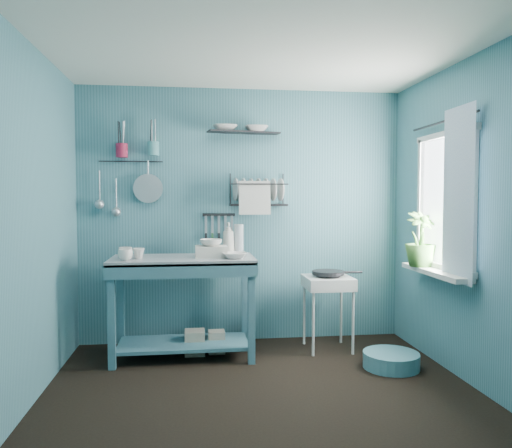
{
  "coord_description": "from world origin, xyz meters",
  "views": [
    {
      "loc": [
        -0.49,
        -3.45,
        1.43
      ],
      "look_at": [
        0.05,
        0.85,
        1.2
      ],
      "focal_mm": 35.0,
      "sensor_mm": 36.0,
      "label": 1
    }
  ],
  "objects": [
    {
      "name": "wall_front",
      "position": [
        0.0,
        -1.5,
        1.25
      ],
      "size": [
        3.2,
        0.0,
        3.2
      ],
      "primitive_type": "plane",
      "rotation": [
        -1.57,
        0.0,
        0.0
      ],
      "color": "#3A6B77",
      "rests_on": "ground"
    },
    {
      "name": "mug_right",
      "position": [
        -1.09,
        1.02,
        0.95
      ],
      "size": [
        0.17,
        0.17,
        0.1
      ],
      "primitive_type": "imported",
      "rotation": [
        0.0,
        0.0,
        1.05
      ],
      "color": "silver",
      "rests_on": "work_counter"
    },
    {
      "name": "mug_left",
      "position": [
        -1.07,
        0.86,
        0.95
      ],
      "size": [
        0.12,
        0.12,
        0.1
      ],
      "primitive_type": "imported",
      "color": "silver",
      "rests_on": "work_counter"
    },
    {
      "name": "utensil_cup_magenta",
      "position": [
        -1.16,
        1.42,
        1.88
      ],
      "size": [
        0.11,
        0.11,
        0.13
      ],
      "primitive_type": "cylinder",
      "color": "maroon",
      "rests_on": "wall_back"
    },
    {
      "name": "ladle_outer",
      "position": [
        -1.38,
        1.46,
        1.54
      ],
      "size": [
        0.01,
        0.01,
        0.3
      ],
      "primitive_type": "cylinder",
      "color": "#ADAFB5",
      "rests_on": "wall_back"
    },
    {
      "name": "colander",
      "position": [
        -0.92,
        1.45,
        1.52
      ],
      "size": [
        0.28,
        0.03,
        0.28
      ],
      "primitive_type": "cylinder",
      "rotation": [
        1.54,
        0.0,
        0.0
      ],
      "color": "#ADAFB5",
      "rests_on": "wall_back"
    },
    {
      "name": "wall_back",
      "position": [
        0.0,
        1.5,
        1.25
      ],
      "size": [
        3.2,
        0.0,
        3.2
      ],
      "primitive_type": "plane",
      "rotation": [
        1.57,
        0.0,
        0.0
      ],
      "color": "#3A6B77",
      "rests_on": "ground"
    },
    {
      "name": "mug_mid",
      "position": [
        -0.97,
        0.96,
        0.94
      ],
      "size": [
        0.14,
        0.14,
        0.09
      ],
      "primitive_type": "imported",
      "rotation": [
        0.0,
        0.0,
        0.52
      ],
      "color": "silver",
      "rests_on": "work_counter"
    },
    {
      "name": "floor_basin",
      "position": [
        1.15,
        0.5,
        0.07
      ],
      "size": [
        0.47,
        0.47,
        0.13
      ],
      "primitive_type": "cylinder",
      "color": "teal",
      "rests_on": "floor"
    },
    {
      "name": "curtain_rod",
      "position": [
        1.54,
        0.45,
        2.05
      ],
      "size": [
        0.02,
        1.05,
        0.02
      ],
      "primitive_type": "cylinder",
      "rotation": [
        1.57,
        0.0,
        0.0
      ],
      "color": "black",
      "rests_on": "wall_right"
    },
    {
      "name": "shelf_bowl_right",
      "position": [
        0.13,
        1.4,
        2.05
      ],
      "size": [
        0.24,
        0.24,
        0.06
      ],
      "primitive_type": "imported",
      "rotation": [
        0.0,
        0.0,
        -0.05
      ],
      "color": "silver",
      "rests_on": "upper_shelf"
    },
    {
      "name": "work_counter",
      "position": [
        -0.59,
        1.02,
        0.45
      ],
      "size": [
        1.32,
        0.76,
        0.9
      ],
      "primitive_type": "cube",
      "rotation": [
        0.0,
        0.0,
        0.1
      ],
      "color": "#396877",
      "rests_on": "floor"
    },
    {
      "name": "window_glass",
      "position": [
        1.59,
        0.45,
        1.4
      ],
      "size": [
        0.0,
        1.1,
        1.1
      ],
      "primitive_type": "plane",
      "rotation": [
        1.57,
        0.0,
        1.57
      ],
      "color": "white",
      "rests_on": "wall_right"
    },
    {
      "name": "shelf_bowl_left",
      "position": [
        -0.18,
        1.4,
        2.01
      ],
      "size": [
        0.25,
        0.25,
        0.06
      ],
      "primitive_type": "imported",
      "rotation": [
        0.0,
        0.0,
        0.04
      ],
      "color": "silver",
      "rests_on": "upper_shelf"
    },
    {
      "name": "upper_shelf",
      "position": [
        0.0,
        1.4,
        2.06
      ],
      "size": [
        0.72,
        0.3,
        0.01
      ],
      "primitive_type": "cube",
      "rotation": [
        0.0,
        0.0,
        0.17
      ],
      "color": "black",
      "rests_on": "wall_back"
    },
    {
      "name": "hotplate_stand",
      "position": [
        0.76,
        1.07,
        0.34
      ],
      "size": [
        0.49,
        0.49,
        0.69
      ],
      "primitive_type": "cube",
      "rotation": [
        0.0,
        0.0,
        0.15
      ],
      "color": "silver",
      "rests_on": "floor"
    },
    {
      "name": "knife_strip",
      "position": [
        -0.24,
        1.47,
        1.26
      ],
      "size": [
        0.32,
        0.02,
        0.03
      ],
      "primitive_type": "cube",
      "rotation": [
        0.0,
        0.0,
        0.0
      ],
      "color": "black",
      "rests_on": "wall_back"
    },
    {
      "name": "storage_tin_small",
      "position": [
        -0.29,
        1.1,
        0.1
      ],
      "size": [
        0.15,
        0.15,
        0.2
      ],
      "primitive_type": "cube",
      "color": "gray",
      "rests_on": "floor"
    },
    {
      "name": "water_bottle",
      "position": [
        -0.07,
        1.24,
        1.04
      ],
      "size": [
        0.09,
        0.09,
        0.28
      ],
      "primitive_type": "cylinder",
      "color": "#ACB8BF",
      "rests_on": "work_counter"
    },
    {
      "name": "dish_rack",
      "position": [
        0.14,
        1.37,
        1.51
      ],
      "size": [
        0.57,
        0.3,
        0.32
      ],
      "primitive_type": "cube",
      "rotation": [
        0.0,
        0.0,
        -0.1
      ],
      "color": "black",
      "rests_on": "wall_back"
    },
    {
      "name": "ceiling",
      "position": [
        0.0,
        0.0,
        2.5
      ],
      "size": [
        3.2,
        3.2,
        0.0
      ],
      "primitive_type": "plane",
      "rotation": [
        3.14,
        0.0,
        0.0
      ],
      "color": "silver",
      "rests_on": "ground"
    },
    {
      "name": "frying_pan",
      "position": [
        0.76,
        1.07,
        0.73
      ],
      "size": [
        0.3,
        0.3,
        0.03
      ],
      "primitive_type": "cylinder",
      "color": "black",
      "rests_on": "hotplate_stand"
    },
    {
      "name": "wash_tub",
      "position": [
        -0.34,
        1.0,
        0.95
      ],
      "size": [
        0.28,
        0.22,
        0.1
      ],
      "primitive_type": "cube",
      "color": "beige",
      "rests_on": "work_counter"
    },
    {
      "name": "wall_left",
      "position": [
        -1.6,
        0.0,
        1.25
      ],
      "size": [
        0.0,
        3.0,
        3.0
      ],
      "primitive_type": "plane",
      "rotation": [
        1.57,
        0.0,
        1.57
      ],
      "color": "#3A6B77",
      "rests_on": "ground"
    },
    {
      "name": "curtain",
      "position": [
        1.52,
        0.15,
        1.45
      ],
      "size": [
        0.0,
        1.35,
        1.35
      ],
      "primitive_type": "plane",
      "rotation": [
        1.57,
        0.0,
        1.57
      ],
      "color": "silver",
      "rests_on": "wall_right"
    },
    {
      "name": "utensil_cup_teal",
      "position": [
        -0.87,
        1.42,
        1.9
      ],
      "size": [
        0.11,
        0.11,
        0.13
      ],
      "primitive_type": "cylinder",
      "color": "teal",
      "rests_on": "wall_back"
    },
    {
      "name": "storage_tin_large",
      "position": [
        -0.49,
        1.07,
        0.11
      ],
      "size": [
        0.18,
        0.18,
        0.22
      ],
      "primitive_type": "cube",
      "color": "gray",
      "rests_on": "floor"
    },
    {
      "name": "windowsill",
      "position": [
        1.5,
        0.45,
        0.81
      ],
      "size": [
        0.16,
        0.95,
        0.04
      ],
      "primitive_type": "cube",
      "color": "silver",
      "rests_on": "wall_right"
    },
    {
      "name": "soap_bottle",
      "position": [
        -0.17,
        1.22,
        1.05
      ],
      "size": [
        0.11,
        0.12,
        0.3
      ],
      "primitive_type": "imported",
      "color": "beige",
      "rests_on": "work_counter"
    },
    {
      "name": "wall_right",
      "position": [
        1.6,
        0.0,
        1.25
      ],
      "size": [
        0.0,
        3.0,
        3.0
      ],
      "primitive_type": "plane",
      "rotation": [
        1.57,
        0.0,
        -1.57
      ],
      "color": "#3A6B77",
      "rests_on": "ground"
    },
    {
      "name": "potted_plant",
      "position": [
        1.47,
        0.67,
        1.07
      ],
      "size": [
        0.32,
        0.32,
        0.48
      ],
      "primitive_type": "imported",
      "rotation": [
        0.0,
        0.0,
        0.25
      ],
      "color": "#3D712D",
      "rests_on": "windowsill"
    },
    {
      "name": "counter_bowl",
      "position": [
        -0.14,
        0.87,
        0.92
      ],
      "size": [
        0.22,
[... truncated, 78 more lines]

